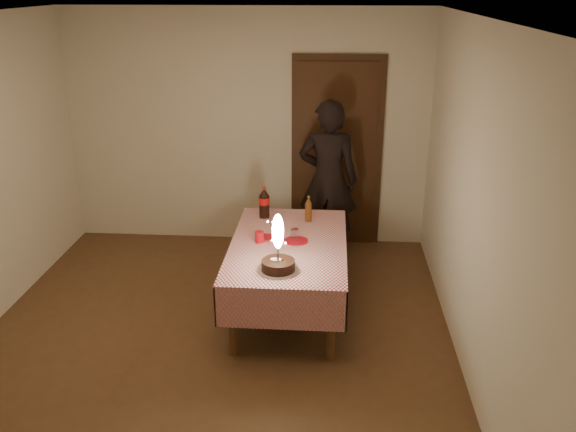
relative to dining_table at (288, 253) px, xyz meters
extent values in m
cube|color=brown|center=(-0.58, -0.59, -0.58)|extent=(4.00, 4.50, 0.01)
cube|color=silver|center=(-0.58, 1.66, 0.72)|extent=(4.00, 0.04, 2.60)
cube|color=silver|center=(-0.58, -2.84, 0.72)|extent=(4.00, 0.04, 2.60)
cube|color=silver|center=(1.42, -0.59, 0.72)|extent=(0.04, 4.50, 2.60)
cube|color=silver|center=(-0.58, -0.59, 2.02)|extent=(4.00, 4.50, 0.04)
cube|color=#472814|center=(0.42, 1.63, 0.44)|extent=(0.85, 0.05, 2.05)
sphere|color=#B28C33|center=(0.10, 1.58, 0.42)|extent=(0.06, 0.06, 0.06)
cube|color=brown|center=(0.00, 0.00, 0.06)|extent=(0.90, 1.60, 0.04)
cylinder|color=brown|center=(-0.39, -0.74, -0.27)|extent=(0.07, 0.07, 0.62)
cylinder|color=brown|center=(0.39, -0.74, -0.27)|extent=(0.07, 0.07, 0.62)
cylinder|color=brown|center=(-0.39, 0.74, -0.27)|extent=(0.07, 0.07, 0.62)
cylinder|color=brown|center=(0.39, 0.74, -0.27)|extent=(0.07, 0.07, 0.62)
cube|color=white|center=(0.00, 0.00, 0.09)|extent=(1.02, 1.72, 0.01)
cube|color=white|center=(0.00, -0.85, -0.09)|extent=(1.02, 0.01, 0.34)
cube|color=white|center=(0.00, 0.85, -0.09)|extent=(1.02, 0.01, 0.34)
cube|color=white|center=(-0.50, 0.00, -0.09)|extent=(0.01, 1.72, 0.34)
cube|color=white|center=(0.50, 0.00, -0.09)|extent=(0.01, 1.72, 0.34)
cylinder|color=white|center=(-0.04, -0.54, 0.10)|extent=(0.34, 0.34, 0.01)
cylinder|color=black|center=(-0.04, -0.54, 0.14)|extent=(0.27, 0.27, 0.08)
cylinder|color=white|center=(-0.06, -0.53, 0.18)|extent=(0.07, 0.07, 0.00)
sphere|color=red|center=(-0.01, -0.55, 0.19)|extent=(0.02, 0.02, 0.02)
cube|color=#19721E|center=(0.01, -0.56, 0.18)|extent=(0.02, 0.01, 0.00)
cube|color=#19721E|center=(-0.02, -0.57, 0.18)|extent=(0.01, 0.02, 0.00)
cylinder|color=#262628|center=(-0.04, -0.54, 0.24)|extent=(0.01, 0.01, 0.12)
ellipsoid|color=#FFF2BF|center=(-0.04, -0.54, 0.43)|extent=(0.09, 0.09, 0.29)
sphere|color=white|center=(-0.04, -0.54, 0.32)|extent=(0.04, 0.04, 0.04)
cylinder|color=red|center=(0.06, 0.05, 0.10)|extent=(0.22, 0.22, 0.01)
cylinder|color=red|center=(-0.26, 0.01, 0.14)|extent=(0.08, 0.08, 0.10)
cylinder|color=silver|center=(0.05, 0.11, 0.14)|extent=(0.07, 0.07, 0.09)
cube|color=#A11218|center=(-0.22, 0.08, 0.10)|extent=(0.15, 0.15, 0.02)
cylinder|color=black|center=(-0.28, 0.61, 0.20)|extent=(0.10, 0.10, 0.22)
cylinder|color=red|center=(-0.28, 0.61, 0.26)|extent=(0.10, 0.10, 0.07)
cone|color=black|center=(-0.28, 0.61, 0.35)|extent=(0.10, 0.10, 0.08)
cylinder|color=red|center=(-0.28, 0.61, 0.40)|extent=(0.03, 0.03, 0.02)
cylinder|color=#5B2E0F|center=(0.15, 0.54, 0.18)|extent=(0.06, 0.06, 0.18)
cone|color=#5B2E0F|center=(0.15, 0.54, 0.30)|extent=(0.06, 0.06, 0.06)
cylinder|color=olive|center=(0.15, 0.54, 0.34)|extent=(0.02, 0.02, 0.02)
imported|color=black|center=(0.33, 1.26, 0.28)|extent=(0.67, 0.47, 1.72)
cube|color=black|center=(0.34, 1.39, 0.89)|extent=(0.14, 0.10, 0.10)
cylinder|color=black|center=(0.35, 1.47, 0.89)|extent=(0.08, 0.09, 0.08)
camera|label=1|loc=(0.36, -4.91, 2.26)|focal=38.00mm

